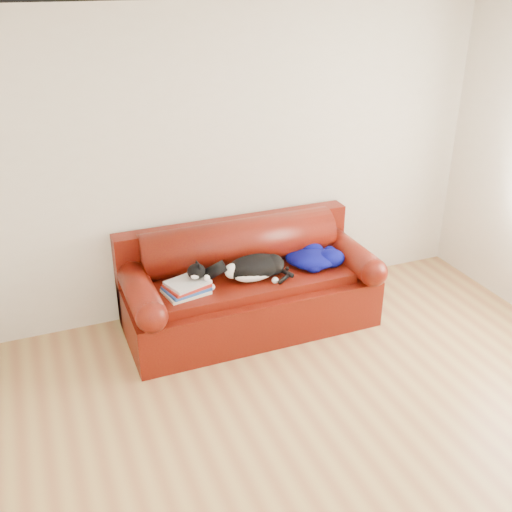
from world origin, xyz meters
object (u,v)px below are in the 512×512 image
(sofa_base, at_px, (250,301))
(book_stack, at_px, (187,287))
(blanket, at_px, (314,258))
(cat, at_px, (254,268))

(sofa_base, distance_m, book_stack, 0.66)
(book_stack, relative_size, blanket, 0.76)
(cat, xyz_separation_m, blanket, (0.58, 0.05, -0.03))
(cat, bearing_deg, blanket, 12.95)
(book_stack, bearing_deg, blanket, 3.32)
(book_stack, relative_size, cat, 0.54)
(sofa_base, bearing_deg, blanket, -4.80)
(sofa_base, xyz_separation_m, book_stack, (-0.58, -0.12, 0.31))
(sofa_base, xyz_separation_m, blanket, (0.58, -0.05, 0.33))
(sofa_base, height_order, blanket, blanket)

